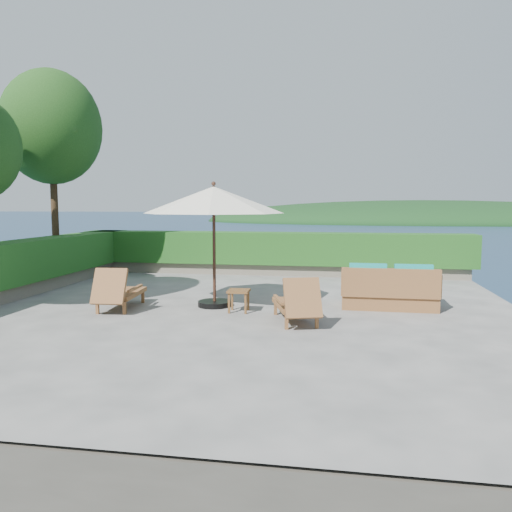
% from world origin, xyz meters
% --- Properties ---
extents(ground, '(12.00, 12.00, 0.00)m').
position_xyz_m(ground, '(0.00, 0.00, 0.00)').
color(ground, gray).
rests_on(ground, ground).
extents(foundation, '(12.00, 12.00, 3.00)m').
position_xyz_m(foundation, '(0.00, 0.00, -1.55)').
color(foundation, '#514B40').
rests_on(foundation, ocean).
extents(ocean, '(600.00, 600.00, 0.00)m').
position_xyz_m(ocean, '(0.00, 0.00, -3.00)').
color(ocean, '#152643').
rests_on(ocean, ground).
extents(offshore_island, '(126.00, 57.60, 12.60)m').
position_xyz_m(offshore_island, '(25.00, 140.00, -3.00)').
color(offshore_island, black).
rests_on(offshore_island, ocean).
extents(planter_wall_far, '(12.00, 0.60, 0.36)m').
position_xyz_m(planter_wall_far, '(0.00, 5.60, 0.18)').
color(planter_wall_far, gray).
rests_on(planter_wall_far, ground).
extents(hedge_far, '(12.40, 0.90, 1.00)m').
position_xyz_m(hedge_far, '(0.00, 5.60, 0.85)').
color(hedge_far, '#1D4614').
rests_on(hedge_far, planter_wall_far).
extents(tree_far, '(2.80, 2.80, 6.03)m').
position_xyz_m(tree_far, '(-6.00, 3.20, 4.40)').
color(tree_far, '#412C19').
rests_on(tree_far, ground).
extents(patio_umbrella, '(3.57, 3.57, 2.74)m').
position_xyz_m(patio_umbrella, '(-0.57, 0.47, 2.31)').
color(patio_umbrella, black).
rests_on(patio_umbrella, ground).
extents(lounge_left, '(0.82, 1.69, 0.95)m').
position_xyz_m(lounge_left, '(-2.51, -0.21, 0.40)').
color(lounge_left, brown).
rests_on(lounge_left, ground).
extents(lounge_right, '(1.10, 1.73, 0.93)m').
position_xyz_m(lounge_right, '(1.35, -0.79, 0.39)').
color(lounge_right, brown).
rests_on(lounge_right, ground).
extents(side_table, '(0.45, 0.45, 0.47)m').
position_xyz_m(side_table, '(0.07, -0.01, 0.39)').
color(side_table, brown).
rests_on(side_table, ground).
extents(wicker_loveseat, '(2.05, 1.07, 1.00)m').
position_xyz_m(wicker_loveseat, '(3.20, 0.92, 0.39)').
color(wicker_loveseat, brown).
rests_on(wicker_loveseat, ground).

